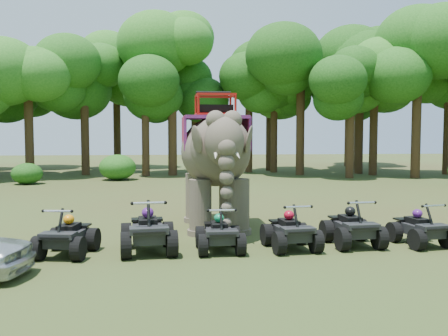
{
  "coord_description": "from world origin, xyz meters",
  "views": [
    {
      "loc": [
        -1.43,
        -13.73,
        2.95
      ],
      "look_at": [
        0.0,
        1.2,
        1.9
      ],
      "focal_mm": 40.0,
      "sensor_mm": 36.0,
      "label": 1
    }
  ],
  "objects_px": {
    "elephant": "(215,160)",
    "atv_0": "(67,231)",
    "atv_2": "(220,228)",
    "atv_4": "(352,222)",
    "atv_3": "(291,226)",
    "atv_5": "(420,223)",
    "atv_1": "(148,225)"
  },
  "relations": [
    {
      "from": "elephant",
      "to": "atv_0",
      "type": "bearing_deg",
      "value": -142.28
    },
    {
      "from": "atv_0",
      "to": "atv_4",
      "type": "xyz_separation_m",
      "value": [
        7.24,
        0.35,
        0.03
      ]
    },
    {
      "from": "atv_5",
      "to": "atv_4",
      "type": "bearing_deg",
      "value": 166.55
    },
    {
      "from": "atv_0",
      "to": "atv_2",
      "type": "bearing_deg",
      "value": 10.52
    },
    {
      "from": "atv_1",
      "to": "atv_2",
      "type": "relative_size",
      "value": 1.18
    },
    {
      "from": "elephant",
      "to": "atv_4",
      "type": "xyz_separation_m",
      "value": [
        3.38,
        -2.82,
        -1.5
      ]
    },
    {
      "from": "atv_0",
      "to": "atv_1",
      "type": "height_order",
      "value": "atv_1"
    },
    {
      "from": "atv_4",
      "to": "atv_3",
      "type": "bearing_deg",
      "value": -176.29
    },
    {
      "from": "atv_2",
      "to": "atv_4",
      "type": "distance_m",
      "value": 3.54
    },
    {
      "from": "atv_2",
      "to": "atv_5",
      "type": "xyz_separation_m",
      "value": [
        5.33,
        0.17,
        0.0
      ]
    },
    {
      "from": "atv_0",
      "to": "atv_4",
      "type": "bearing_deg",
      "value": 12.49
    },
    {
      "from": "elephant",
      "to": "atv_3",
      "type": "height_order",
      "value": "elephant"
    },
    {
      "from": "atv_4",
      "to": "atv_5",
      "type": "bearing_deg",
      "value": -8.3
    },
    {
      "from": "elephant",
      "to": "atv_5",
      "type": "distance_m",
      "value": 6.16
    },
    {
      "from": "atv_0",
      "to": "atv_2",
      "type": "relative_size",
      "value": 1.04
    },
    {
      "from": "atv_3",
      "to": "atv_5",
      "type": "bearing_deg",
      "value": -4.67
    },
    {
      "from": "atv_2",
      "to": "atv_0",
      "type": "bearing_deg",
      "value": 179.44
    },
    {
      "from": "atv_3",
      "to": "elephant",
      "type": "bearing_deg",
      "value": 112.29
    },
    {
      "from": "atv_1",
      "to": "atv_0",
      "type": "bearing_deg",
      "value": 177.91
    },
    {
      "from": "elephant",
      "to": "atv_4",
      "type": "height_order",
      "value": "elephant"
    },
    {
      "from": "atv_1",
      "to": "atv_4",
      "type": "bearing_deg",
      "value": -3.08
    },
    {
      "from": "atv_3",
      "to": "atv_5",
      "type": "xyz_separation_m",
      "value": [
        3.5,
        0.11,
        -0.02
      ]
    },
    {
      "from": "elephant",
      "to": "atv_3",
      "type": "distance_m",
      "value": 3.81
    },
    {
      "from": "atv_0",
      "to": "atv_4",
      "type": "distance_m",
      "value": 7.25
    },
    {
      "from": "atv_0",
      "to": "atv_3",
      "type": "xyz_separation_m",
      "value": [
        5.54,
        0.11,
        0.0
      ]
    },
    {
      "from": "atv_0",
      "to": "atv_5",
      "type": "xyz_separation_m",
      "value": [
        9.04,
        0.22,
        -0.02
      ]
    },
    {
      "from": "atv_0",
      "to": "atv_5",
      "type": "relative_size",
      "value": 1.04
    },
    {
      "from": "atv_4",
      "to": "atv_5",
      "type": "height_order",
      "value": "atv_4"
    },
    {
      "from": "elephant",
      "to": "atv_5",
      "type": "height_order",
      "value": "elephant"
    },
    {
      "from": "atv_2",
      "to": "atv_3",
      "type": "bearing_deg",
      "value": 0.52
    },
    {
      "from": "atv_2",
      "to": "atv_1",
      "type": "bearing_deg",
      "value": 176.49
    },
    {
      "from": "atv_2",
      "to": "atv_3",
      "type": "distance_m",
      "value": 1.82
    }
  ]
}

